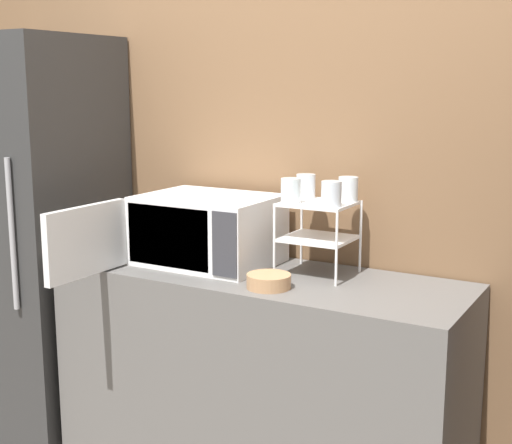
{
  "coord_description": "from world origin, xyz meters",
  "views": [
    {
      "loc": [
        1.35,
        -2.08,
        1.64
      ],
      "look_at": [
        -0.03,
        0.32,
        1.11
      ],
      "focal_mm": 50.0,
      "sensor_mm": 36.0,
      "label": 1
    }
  ],
  "objects_px": {
    "glass_front_left": "(291,191)",
    "glass_back_left": "(306,186)",
    "microwave": "(203,230)",
    "glass_front_right": "(331,194)",
    "glass_back_right": "(348,189)",
    "dish_rack": "(318,222)",
    "bowl": "(269,281)",
    "refrigerator": "(41,237)"
  },
  "relations": [
    {
      "from": "glass_front_left",
      "to": "glass_back_left",
      "type": "height_order",
      "value": "same"
    },
    {
      "from": "dish_rack",
      "to": "glass_back_left",
      "type": "relative_size",
      "value": 3.04
    },
    {
      "from": "dish_rack",
      "to": "refrigerator",
      "type": "xyz_separation_m",
      "value": [
        -1.39,
        -0.12,
        -0.19
      ]
    },
    {
      "from": "glass_front_left",
      "to": "glass_back_left",
      "type": "bearing_deg",
      "value": 92.03
    },
    {
      "from": "glass_front_left",
      "to": "refrigerator",
      "type": "xyz_separation_m",
      "value": [
        -1.3,
        -0.05,
        -0.31
      ]
    },
    {
      "from": "glass_front_right",
      "to": "glass_back_left",
      "type": "relative_size",
      "value": 1.0
    },
    {
      "from": "glass_front_right",
      "to": "refrigerator",
      "type": "distance_m",
      "value": 1.51
    },
    {
      "from": "glass_front_left",
      "to": "glass_back_left",
      "type": "relative_size",
      "value": 1.0
    },
    {
      "from": "glass_front_left",
      "to": "glass_back_right",
      "type": "distance_m",
      "value": 0.23
    },
    {
      "from": "glass_front_left",
      "to": "glass_back_right",
      "type": "relative_size",
      "value": 1.0
    },
    {
      "from": "glass_back_left",
      "to": "bowl",
      "type": "bearing_deg",
      "value": -87.08
    },
    {
      "from": "microwave",
      "to": "refrigerator",
      "type": "distance_m",
      "value": 0.91
    },
    {
      "from": "glass_front_right",
      "to": "glass_back_right",
      "type": "bearing_deg",
      "value": 87.52
    },
    {
      "from": "glass_back_right",
      "to": "glass_back_left",
      "type": "height_order",
      "value": "same"
    },
    {
      "from": "glass_front_right",
      "to": "dish_rack",
      "type": "bearing_deg",
      "value": 141.01
    },
    {
      "from": "glass_front_left",
      "to": "glass_back_left",
      "type": "xyz_separation_m",
      "value": [
        -0.01,
        0.14,
        0.0
      ]
    },
    {
      "from": "glass_front_left",
      "to": "refrigerator",
      "type": "distance_m",
      "value": 1.34
    },
    {
      "from": "glass_back_left",
      "to": "refrigerator",
      "type": "distance_m",
      "value": 1.35
    },
    {
      "from": "glass_front_right",
      "to": "refrigerator",
      "type": "bearing_deg",
      "value": -177.79
    },
    {
      "from": "microwave",
      "to": "glass_back_left",
      "type": "height_order",
      "value": "glass_back_left"
    },
    {
      "from": "dish_rack",
      "to": "bowl",
      "type": "distance_m",
      "value": 0.33
    },
    {
      "from": "refrigerator",
      "to": "glass_back_right",
      "type": "bearing_deg",
      "value": 7.79
    },
    {
      "from": "dish_rack",
      "to": "glass_front_left",
      "type": "relative_size",
      "value": 3.04
    },
    {
      "from": "glass_front_right",
      "to": "glass_back_left",
      "type": "height_order",
      "value": "same"
    },
    {
      "from": "microwave",
      "to": "dish_rack",
      "type": "bearing_deg",
      "value": 9.48
    },
    {
      "from": "glass_back_right",
      "to": "dish_rack",
      "type": "bearing_deg",
      "value": -138.65
    },
    {
      "from": "microwave",
      "to": "glass_back_left",
      "type": "distance_m",
      "value": 0.47
    },
    {
      "from": "glass_back_left",
      "to": "glass_front_left",
      "type": "bearing_deg",
      "value": -87.97
    },
    {
      "from": "glass_back_right",
      "to": "glass_back_left",
      "type": "xyz_separation_m",
      "value": [
        -0.18,
        -0.01,
        0.0
      ]
    },
    {
      "from": "glass_back_right",
      "to": "glass_back_left",
      "type": "distance_m",
      "value": 0.18
    },
    {
      "from": "microwave",
      "to": "dish_rack",
      "type": "xyz_separation_m",
      "value": [
        0.49,
        0.08,
        0.07
      ]
    },
    {
      "from": "glass_front_left",
      "to": "bowl",
      "type": "relative_size",
      "value": 0.58
    },
    {
      "from": "glass_back_right",
      "to": "refrigerator",
      "type": "height_order",
      "value": "refrigerator"
    },
    {
      "from": "glass_back_right",
      "to": "glass_front_right",
      "type": "height_order",
      "value": "same"
    },
    {
      "from": "glass_front_right",
      "to": "glass_front_left",
      "type": "bearing_deg",
      "value": -179.07
    },
    {
      "from": "refrigerator",
      "to": "microwave",
      "type": "bearing_deg",
      "value": 2.68
    },
    {
      "from": "glass_back_left",
      "to": "bowl",
      "type": "height_order",
      "value": "glass_back_left"
    },
    {
      "from": "glass_front_left",
      "to": "glass_back_left",
      "type": "distance_m",
      "value": 0.14
    },
    {
      "from": "glass_back_left",
      "to": "bowl",
      "type": "distance_m",
      "value": 0.46
    },
    {
      "from": "refrigerator",
      "to": "dish_rack",
      "type": "bearing_deg",
      "value": 5.09
    },
    {
      "from": "bowl",
      "to": "glass_front_left",
      "type": "bearing_deg",
      "value": 93.56
    },
    {
      "from": "dish_rack",
      "to": "glass_front_right",
      "type": "relative_size",
      "value": 3.04
    }
  ]
}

